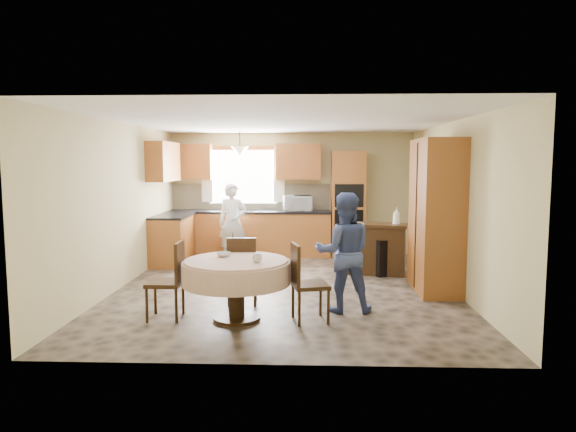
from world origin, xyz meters
The scene contains 36 objects.
floor centered at (0.00, 0.00, 0.00)m, with size 5.00×6.00×0.01m, color brown.
ceiling centered at (0.00, 0.00, 2.50)m, with size 5.00×6.00×0.01m, color white.
wall_back centered at (0.00, 3.00, 1.25)m, with size 5.00×0.02×2.50m, color tan.
wall_front centered at (0.00, -3.00, 1.25)m, with size 5.00×0.02×2.50m, color tan.
wall_left centered at (-2.50, 0.00, 1.25)m, with size 0.02×6.00×2.50m, color tan.
wall_right centered at (2.50, 0.00, 1.25)m, with size 0.02×6.00×2.50m, color tan.
window centered at (-1.00, 2.98, 1.60)m, with size 1.40×0.03×1.10m, color white.
curtain_left centered at (-1.75, 2.93, 1.65)m, with size 0.22×0.02×1.15m, color white.
curtain_right centered at (-0.25, 2.93, 1.65)m, with size 0.22×0.02×1.15m, color white.
base_cab_back centered at (-0.85, 2.70, 0.44)m, with size 3.30×0.60×0.88m, color #AE652E.
counter_back centered at (-0.85, 2.70, 0.90)m, with size 3.30×0.64×0.04m, color black.
base_cab_left centered at (-2.20, 1.80, 0.44)m, with size 0.60×1.20×0.88m, color #AE652E.
counter_left centered at (-2.20, 1.80, 0.90)m, with size 0.64×1.20×0.04m, color black.
backsplash centered at (-0.85, 2.99, 1.18)m, with size 3.30×0.02×0.55m, color tan.
wall_cab_left centered at (-2.05, 2.83, 1.91)m, with size 0.85×0.33×0.72m, color #AB622A.
wall_cab_right centered at (0.15, 2.83, 1.91)m, with size 0.90×0.33×0.72m, color #AB622A.
wall_cab_side centered at (-2.33, 1.80, 1.91)m, with size 0.33×1.20×0.72m, color #AB622A.
oven_tower centered at (1.15, 2.69, 1.06)m, with size 0.66×0.62×2.12m, color #AE652E.
oven_upper centered at (1.15, 2.38, 1.25)m, with size 0.56×0.01×0.45m, color black.
oven_lower centered at (1.15, 2.38, 0.75)m, with size 0.56×0.01×0.45m, color black.
pendant centered at (-1.00, 2.50, 2.12)m, with size 0.36×0.36×0.18m, color beige.
sideboard centered at (1.45, 1.04, 0.41)m, with size 1.13×0.47×0.81m, color #38240F.
space_heater centered at (1.67, 0.94, 0.31)m, with size 0.45×0.31×0.61m, color black.
cupboard centered at (2.22, -0.13, 1.12)m, with size 0.59×1.17×2.24m, color #AE652E.
dining_table centered at (-0.52, -1.62, 0.57)m, with size 1.30×1.30×0.74m.
chair_left centered at (-1.31, -1.61, 0.52)m, with size 0.41×0.41×0.95m.
chair_back centered at (-0.53, -0.99, 0.51)m, with size 0.42×0.42×0.92m.
chair_right centered at (0.30, -1.66, 0.52)m, with size 0.49×0.49×0.94m.
framed_picture centered at (2.47, 1.28, 1.76)m, with size 0.06×0.60×0.50m.
microwave centered at (0.13, 2.65, 1.07)m, with size 0.56×0.38×0.31m, color silver.
person_sink centered at (-1.10, 2.11, 0.75)m, with size 0.55×0.36×1.50m, color silver.
person_dining centered at (0.80, -1.20, 0.76)m, with size 0.74×0.58×1.52m, color #3B4A82.
bowl_sideboard centered at (1.18, 1.04, 0.84)m, with size 0.23×0.23×0.06m, color #B2B2B2.
bottle_sideboard centered at (1.84, 1.04, 0.97)m, with size 0.13×0.13×0.33m, color silver.
cup_table centered at (-0.25, -1.78, 0.78)m, with size 0.11×0.11×0.09m, color #B2B2B2.
bowl_table centered at (-0.70, -1.43, 0.76)m, with size 0.17×0.17×0.05m, color #B2B2B2.
Camera 1 is at (0.33, -7.65, 1.90)m, focal length 32.00 mm.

